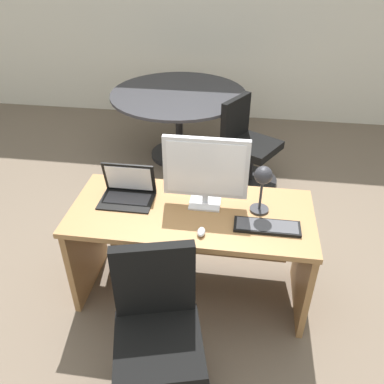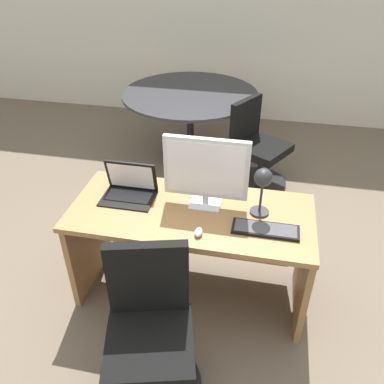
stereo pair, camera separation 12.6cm
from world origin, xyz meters
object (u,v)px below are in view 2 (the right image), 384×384
object	(u,v)px
laptop	(130,185)
desk_lamp	(263,183)
office_chair	(150,339)
meeting_table	(190,108)
desk	(192,233)
monitor	(206,170)
mouse	(198,232)
meeting_chair_near	(257,152)
keyboard	(265,229)

from	to	relation	value
laptop	desk_lamp	world-z (taller)	desk_lamp
office_chair	meeting_table	distance (m)	2.79
desk	monitor	xyz separation A→B (m)	(0.08, 0.04, 0.48)
monitor	desk_lamp	size ratio (longest dim) A/B	1.58
office_chair	desk_lamp	bearing A→B (deg)	56.26
desk	mouse	xyz separation A→B (m)	(0.09, -0.27, 0.24)
desk	office_chair	xyz separation A→B (m)	(-0.08, -0.76, -0.15)
office_chair	meeting_chair_near	distance (m)	2.35
monitor	laptop	world-z (taller)	monitor
mouse	meeting_chair_near	size ratio (longest dim) A/B	0.10
laptop	desk_lamp	bearing A→B (deg)	-3.80
meeting_table	meeting_chair_near	distance (m)	0.92
laptop	meeting_chair_near	size ratio (longest dim) A/B	0.40
monitor	desk_lamp	xyz separation A→B (m)	(0.35, -0.04, -0.02)
desk	desk_lamp	distance (m)	0.63
laptop	meeting_table	world-z (taller)	laptop
office_chair	desk	bearing A→B (deg)	84.21
meeting_chair_near	mouse	bearing A→B (deg)	-97.73
desk	laptop	bearing A→B (deg)	173.33
desk_lamp	office_chair	xyz separation A→B (m)	(-0.50, -0.75, -0.60)
desk_lamp	meeting_chair_near	size ratio (longest dim) A/B	0.39
keyboard	meeting_chair_near	xyz separation A→B (m)	(-0.14, 1.70, -0.39)
desk_lamp	office_chair	distance (m)	1.09
monitor	mouse	bearing A→B (deg)	-87.45
keyboard	mouse	bearing A→B (deg)	-163.25
monitor	laptop	xyz separation A→B (m)	(-0.51, 0.02, -0.19)
laptop	office_chair	world-z (taller)	laptop
office_chair	meeting_table	world-z (taller)	office_chair
monitor	office_chair	distance (m)	1.03
keyboard	desk	bearing A→B (deg)	161.91
meeting_table	meeting_chair_near	world-z (taller)	meeting_chair_near
monitor	meeting_chair_near	world-z (taller)	monitor
mouse	monitor	bearing A→B (deg)	92.55
desk	mouse	bearing A→B (deg)	-71.26
laptop	keyboard	world-z (taller)	laptop
desk_lamp	keyboard	bearing A→B (deg)	-72.31
keyboard	meeting_table	xyz separation A→B (m)	(-0.91, 2.15, -0.17)
desk	meeting_chair_near	world-z (taller)	meeting_chair_near
keyboard	desk_lamp	distance (m)	0.28
monitor	laptop	size ratio (longest dim) A/B	1.53
desk	office_chair	size ratio (longest dim) A/B	1.69
desk	mouse	size ratio (longest dim) A/B	18.62
desk	keyboard	bearing A→B (deg)	-18.09
laptop	mouse	world-z (taller)	laptop
desk_lamp	monitor	bearing A→B (deg)	173.13
meeting_chair_near	desk	bearing A→B (deg)	-102.34
laptop	mouse	size ratio (longest dim) A/B	4.16
monitor	meeting_chair_near	distance (m)	1.66
laptop	keyboard	distance (m)	0.93
keyboard	office_chair	size ratio (longest dim) A/B	0.43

